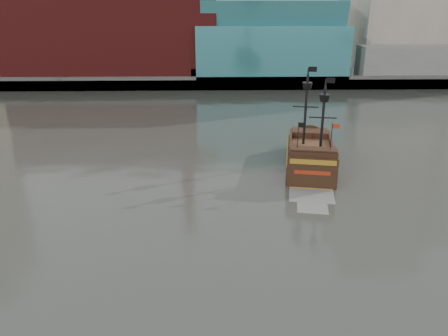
{
  "coord_description": "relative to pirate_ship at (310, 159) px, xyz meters",
  "views": [
    {
      "loc": [
        -1.83,
        -23.36,
        16.35
      ],
      "look_at": [
        -0.98,
        8.88,
        4.0
      ],
      "focal_mm": 35.0,
      "sensor_mm": 36.0,
      "label": 1
    }
  ],
  "objects": [
    {
      "name": "ground",
      "position": [
        -8.3,
        -19.25,
        -0.99
      ],
      "size": [
        400.0,
        400.0,
        0.0
      ],
      "primitive_type": "plane",
      "color": "#2D2F29",
      "rests_on": "ground"
    },
    {
      "name": "promenade_far",
      "position": [
        -8.3,
        72.75,
        0.01
      ],
      "size": [
        220.0,
        60.0,
        2.0
      ],
      "primitive_type": "cube",
      "color": "slate",
      "rests_on": "ground"
    },
    {
      "name": "seawall",
      "position": [
        -8.3,
        43.25,
        0.31
      ],
      "size": [
        220.0,
        1.0,
        2.6
      ],
      "primitive_type": "cube",
      "color": "#4C4C49",
      "rests_on": "ground"
    },
    {
      "name": "pirate_ship",
      "position": [
        0.0,
        0.0,
        0.0
      ],
      "size": [
        6.91,
        15.19,
        10.96
      ],
      "rotation": [
        0.0,
        0.0,
        -0.18
      ],
      "color": "black",
      "rests_on": "ground"
    }
  ]
}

